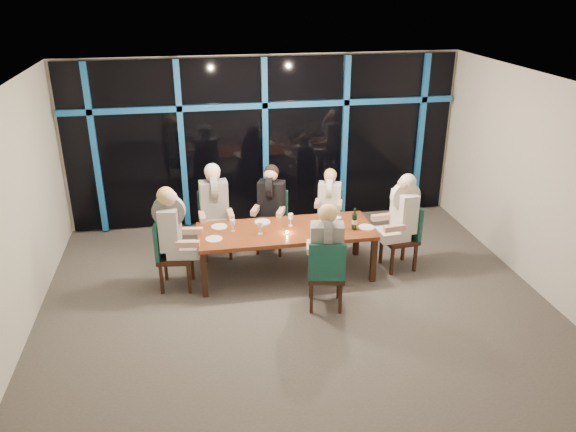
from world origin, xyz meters
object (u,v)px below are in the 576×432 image
Objects in this scene: diner_far_mid at (271,197)px; water_pitcher at (337,223)px; chair_end_left at (169,250)px; diner_near_mid at (327,241)px; diner_far_left at (214,198)px; dining_table at (286,233)px; diner_far_right at (329,196)px; wine_bottle at (354,221)px; chair_near_mid at (326,271)px; chair_far_left at (215,220)px; chair_far_mid at (272,217)px; chair_far_right at (329,214)px; diner_end_left at (173,224)px; diner_end_right at (402,208)px; chair_end_right at (405,233)px.

diner_far_mid is 4.99× the size of water_pitcher.
diner_near_mid is (2.10, -0.90, 0.40)m from chair_end_left.
diner_far_left reaches higher than chair_end_left.
chair_end_left is (-1.72, -0.08, -0.09)m from dining_table.
diner_far_right is 2.57× the size of wine_bottle.
chair_near_mid is at bearing -125.60° from wine_bottle.
chair_far_mid is at bearing -2.73° from chair_far_left.
dining_table is at bearing -61.65° from diner_far_mid.
chair_far_right is at bearing 90.00° from diner_far_right.
diner_end_left is at bearing 155.08° from water_pitcher.
diner_end_right reaches higher than water_pitcher.
diner_end_right reaches higher than chair_far_right.
water_pitcher is at bearing -101.88° from chair_near_mid.
wine_bottle is at bearing -10.09° from dining_table.
chair_far_right is at bearing -58.69° from diner_end_left.
diner_end_left is (-0.63, -0.91, 0.00)m from diner_far_left.
water_pitcher is at bearing -34.11° from chair_far_left.
chair_end_left reaches higher than dining_table.
diner_near_mid is at bearing -55.74° from diner_far_left.
chair_far_left is at bearing 151.64° from wine_bottle.
diner_far_mid is 0.96× the size of diner_end_right.
chair_far_right is 2.64× the size of wine_bottle.
diner_near_mid reaches higher than dining_table.
chair_near_mid is at bearing -57.38° from diner_far_left.
diner_end_right is at bearing -82.67° from chair_end_left.
diner_far_left reaches higher than diner_far_right.
dining_table is 1.13m from chair_near_mid.
diner_end_right is 1.64m from diner_near_mid.
diner_end_right is at bearing 6.39° from wine_bottle.
diner_near_mid is (2.01, -0.89, -0.01)m from diner_end_left.
diner_far_left is (-1.00, 0.81, 0.33)m from dining_table.
diner_end_right is at bearing -82.48° from diner_end_left.
diner_far_mid is at bearing -7.68° from chair_far_left.
wine_bottle is (0.64, 0.89, 0.30)m from chair_near_mid.
wine_bottle is (0.07, -1.21, 0.38)m from chair_far_right.
diner_far_right is at bearing -94.26° from diner_near_mid.
chair_end_right is at bearing -22.41° from chair_far_left.
diner_far_right reaches higher than wine_bottle.
chair_end_left is at bearing -12.31° from diner_near_mid.
diner_far_mid reaches higher than diner_far_right.
chair_far_right is 0.85× the size of chair_near_mid.
diner_far_mid reaches higher than chair_near_mid.
diner_end_right is (3.39, -0.00, -0.01)m from diner_end_left.
diner_end_right reaches higher than chair_far_left.
chair_far_mid is 1.03× the size of diner_far_mid.
diner_far_mid is at bearing -2.05° from diner_far_left.
chair_far_mid reaches higher than chair_far_right.
diner_end_right is 1.00× the size of diner_near_mid.
diner_near_mid is 0.93m from water_pitcher.
diner_end_left is 3.06× the size of wine_bottle.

